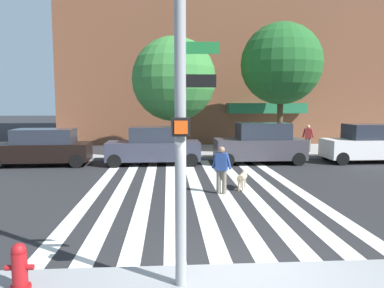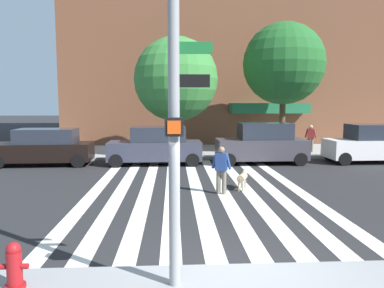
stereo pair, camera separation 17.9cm
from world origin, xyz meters
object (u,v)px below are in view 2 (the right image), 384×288
at_px(street_tree_nearest, 176,79).
at_px(dog_on_leash, 243,177).
at_px(traffic_light_pole, 174,76).
at_px(pedestrian_bystander, 311,137).
at_px(parked_car_fourth_in_line, 369,144).
at_px(street_tree_middle, 284,64).
at_px(fire_hydrant, 14,266).
at_px(pedestrian_dog_walker, 221,167).
at_px(parked_car_near_curb, 44,147).
at_px(parked_car_behind_first, 156,146).
at_px(parked_car_third_in_line, 262,144).

bearing_deg(street_tree_nearest, dog_on_leash, -73.85).
relative_size(traffic_light_pole, pedestrian_bystander, 3.54).
height_order(parked_car_fourth_in_line, street_tree_middle, street_tree_middle).
distance_m(fire_hydrant, pedestrian_dog_walker, 7.78).
height_order(traffic_light_pole, pedestrian_dog_walker, traffic_light_pole).
bearing_deg(dog_on_leash, parked_car_fourth_in_line, 36.33).
bearing_deg(street_tree_nearest, parked_car_near_curb, -160.87).
distance_m(fire_hydrant, parked_car_fourth_in_line, 18.10).
xyz_separation_m(parked_car_behind_first, street_tree_middle, (7.38, 3.06, 4.46)).
xyz_separation_m(street_tree_nearest, dog_on_leash, (2.31, -7.97, -3.98)).
xyz_separation_m(parked_car_near_curb, parked_car_behind_first, (5.55, -0.00, 0.03)).
relative_size(pedestrian_dog_walker, pedestrian_bystander, 1.00).
xyz_separation_m(parked_car_third_in_line, dog_on_leash, (-2.08, -5.68, -0.56)).
height_order(parked_car_near_curb, parked_car_fourth_in_line, parked_car_fourth_in_line).
bearing_deg(street_tree_nearest, parked_car_fourth_in_line, -12.86).
bearing_deg(fire_hydrant, pedestrian_bystander, 55.75).
xyz_separation_m(parked_car_fourth_in_line, pedestrian_dog_walker, (-8.58, -6.29, -0.03)).
xyz_separation_m(street_tree_nearest, pedestrian_dog_walker, (1.46, -8.58, -3.49)).
relative_size(dog_on_leash, pedestrian_bystander, 0.63).
bearing_deg(parked_car_near_curb, fire_hydrant, -73.21).
xyz_separation_m(parked_car_third_in_line, pedestrian_bystander, (3.72, 3.08, 0.07)).
distance_m(parked_car_behind_first, parked_car_fourth_in_line, 11.08).
height_order(parked_car_behind_first, street_tree_nearest, street_tree_nearest).
distance_m(street_tree_nearest, dog_on_leash, 9.20).
bearing_deg(pedestrian_bystander, parked_car_near_curb, -168.18).
bearing_deg(dog_on_leash, street_tree_nearest, 106.15).
relative_size(fire_hydrant, pedestrian_bystander, 0.47).
bearing_deg(fire_hydrant, street_tree_nearest, 79.77).
bearing_deg(dog_on_leash, parked_car_near_curb, 147.46).
relative_size(parked_car_third_in_line, pedestrian_dog_walker, 2.77).
relative_size(parked_car_third_in_line, dog_on_leash, 4.43).
xyz_separation_m(fire_hydrant, parked_car_near_curb, (-3.87, 12.83, 0.38)).
relative_size(parked_car_fourth_in_line, pedestrian_bystander, 2.61).
bearing_deg(parked_car_third_in_line, pedestrian_dog_walker, -114.97).
bearing_deg(fire_hydrant, dog_on_leash, 54.82).
distance_m(parked_car_fourth_in_line, dog_on_leash, 9.61).
height_order(parked_car_near_curb, street_tree_nearest, street_tree_nearest).
xyz_separation_m(parked_car_near_curb, pedestrian_dog_walker, (8.06, -6.29, 0.02)).
height_order(parked_car_fourth_in_line, street_tree_nearest, street_tree_nearest).
height_order(parked_car_third_in_line, street_tree_middle, street_tree_middle).
xyz_separation_m(parked_car_third_in_line, street_tree_middle, (1.95, 3.06, 4.39)).
height_order(parked_car_behind_first, dog_on_leash, parked_car_behind_first).
distance_m(parked_car_near_curb, dog_on_leash, 10.58).
bearing_deg(pedestrian_dog_walker, street_tree_nearest, 99.65).
bearing_deg(fire_hydrant, street_tree_middle, 60.30).
bearing_deg(street_tree_nearest, parked_car_behind_first, -114.57).
bearing_deg(parked_car_near_curb, street_tree_nearest, 19.13).
bearing_deg(street_tree_middle, fire_hydrant, -119.70).
distance_m(parked_car_fourth_in_line, street_tree_middle, 6.54).
xyz_separation_m(fire_hydrant, parked_car_fourth_in_line, (12.77, 12.83, 0.43)).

